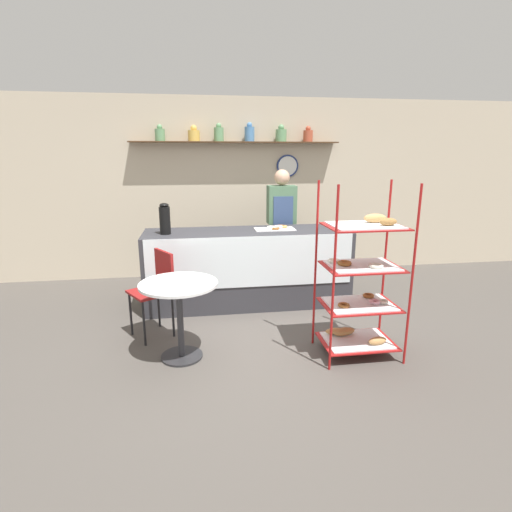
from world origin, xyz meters
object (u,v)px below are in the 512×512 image
Objects in this scene: pastry_rack at (360,285)px; cafe_chair at (157,284)px; coffee_carafe at (165,219)px; cafe_table at (179,302)px; donut_tray_counter at (276,228)px; person_worker at (281,224)px.

pastry_rack is 1.82× the size of cafe_chair.
cafe_chair is at bearing -95.14° from coffee_carafe.
cafe_table is 1.83m from donut_tray_counter.
person_worker is at bearing 54.10° from cafe_table.
donut_tray_counter is at bearing 3.89° from coffee_carafe.
coffee_carafe is (-0.18, 1.26, 0.57)m from cafe_table.
cafe_table is at bearing -81.67° from coffee_carafe.
coffee_carafe is (-1.86, 1.42, 0.44)m from pastry_rack.
cafe_chair is at bearing 113.66° from cafe_table.
pastry_rack is 1.62m from donut_tray_counter.
coffee_carafe is at bearing 98.33° from cafe_table.
person_worker is 3.34× the size of donut_tray_counter.
person_worker is (-0.32, 2.03, 0.24)m from pastry_rack.
person_worker is 1.67m from coffee_carafe.
person_worker is at bearing 70.79° from donut_tray_counter.
coffee_carafe is 1.37m from donut_tray_counter.
cafe_table is (-1.68, 0.16, -0.13)m from pastry_rack.
cafe_table is at bearing -125.90° from person_worker.
cafe_chair is 1.67m from donut_tray_counter.
cafe_chair is 0.90m from coffee_carafe.
pastry_rack is 4.45× the size of coffee_carafe.
coffee_carafe is at bearing 143.34° from cafe_chair.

